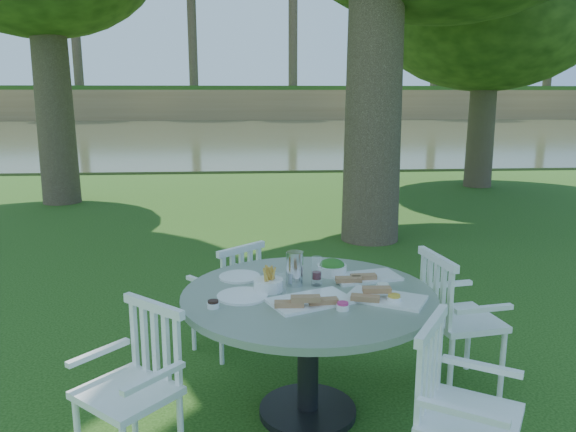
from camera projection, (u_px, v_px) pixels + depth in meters
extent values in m
plane|color=#153A0C|center=(290.00, 324.00, 4.53)|extent=(140.00, 140.00, 0.00)
cylinder|color=black|center=(308.00, 410.00, 3.25)|extent=(0.56, 0.56, 0.04)
cylinder|color=black|center=(308.00, 354.00, 3.18)|extent=(0.12, 0.12, 0.66)
cylinder|color=gray|center=(309.00, 296.00, 3.10)|extent=(1.40, 1.40, 0.04)
cylinder|color=white|center=(502.00, 365.00, 3.38)|extent=(0.03, 0.03, 0.43)
cylinder|color=white|center=(468.00, 339.00, 3.74)|extent=(0.03, 0.03, 0.43)
cylinder|color=white|center=(450.00, 371.00, 3.30)|extent=(0.03, 0.03, 0.43)
cylinder|color=white|center=(421.00, 344.00, 3.67)|extent=(0.03, 0.03, 0.43)
cube|color=white|center=(462.00, 319.00, 3.47)|extent=(0.46, 0.50, 0.04)
cube|color=white|center=(436.00, 291.00, 3.39)|extent=(0.11, 0.44, 0.44)
cylinder|color=white|center=(231.00, 311.00, 4.28)|extent=(0.03, 0.03, 0.40)
cylinder|color=white|center=(194.00, 324.00, 4.03)|extent=(0.03, 0.03, 0.40)
cylinder|color=white|center=(260.00, 322.00, 4.06)|extent=(0.03, 0.03, 0.40)
cylinder|color=white|center=(221.00, 337.00, 3.81)|extent=(0.03, 0.03, 0.40)
cube|color=white|center=(226.00, 295.00, 4.00)|extent=(0.55, 0.55, 0.04)
cube|color=white|center=(242.00, 275.00, 3.84)|extent=(0.33, 0.29, 0.41)
cylinder|color=white|center=(134.00, 407.00, 2.94)|extent=(0.03, 0.03, 0.41)
cylinder|color=white|center=(181.00, 432.00, 2.73)|extent=(0.03, 0.03, 0.41)
cube|color=white|center=(127.00, 393.00, 2.66)|extent=(0.56, 0.56, 0.04)
cube|color=white|center=(155.00, 342.00, 2.76)|extent=(0.33, 0.31, 0.42)
cube|color=white|center=(471.00, 419.00, 2.41)|extent=(0.57, 0.58, 0.04)
cube|color=white|center=(429.00, 368.00, 2.46)|extent=(0.26, 0.38, 0.43)
cube|color=white|center=(311.00, 301.00, 2.95)|extent=(0.49, 0.40, 0.02)
cube|color=white|center=(386.00, 298.00, 2.99)|extent=(0.47, 0.40, 0.02)
cube|color=white|center=(366.00, 277.00, 3.34)|extent=(0.43, 0.30, 0.02)
cylinder|color=white|center=(242.00, 296.00, 3.03)|extent=(0.28, 0.28, 0.01)
cylinder|color=white|center=(240.00, 277.00, 3.35)|extent=(0.25, 0.25, 0.01)
cylinder|color=white|center=(268.00, 285.00, 3.12)|extent=(0.16, 0.16, 0.06)
cylinder|color=white|center=(332.00, 270.00, 3.40)|extent=(0.18, 0.18, 0.06)
cylinder|color=silver|center=(295.00, 269.00, 3.20)|extent=(0.10, 0.10, 0.20)
cylinder|color=white|center=(317.00, 271.00, 3.20)|extent=(0.06, 0.06, 0.17)
cylinder|color=white|center=(292.00, 273.00, 3.24)|extent=(0.07, 0.07, 0.12)
cylinder|color=white|center=(280.00, 284.00, 3.08)|extent=(0.06, 0.06, 0.11)
cylinder|color=white|center=(343.00, 307.00, 2.85)|extent=(0.07, 0.07, 0.03)
cylinder|color=white|center=(394.00, 300.00, 2.94)|extent=(0.08, 0.08, 0.03)
cylinder|color=white|center=(383.00, 288.00, 3.11)|extent=(0.08, 0.08, 0.03)
cylinder|color=white|center=(213.00, 305.00, 2.87)|extent=(0.07, 0.07, 0.03)
ellipsoid|color=#1C3210|center=(490.00, 7.00, 10.69)|extent=(3.69, 3.69, 2.58)
cube|color=#383E25|center=(251.00, 134.00, 26.95)|extent=(100.00, 28.00, 0.12)
cube|color=olive|center=(248.00, 105.00, 41.82)|extent=(100.00, 3.00, 2.20)
cube|color=#153A0C|center=(247.00, 89.00, 48.87)|extent=(100.00, 18.00, 0.30)
cylinder|color=black|center=(69.00, 0.00, 41.19)|extent=(0.70, 0.70, 13.00)
cylinder|color=black|center=(193.00, 1.00, 41.87)|extent=(0.70, 0.70, 13.00)
cylinder|color=black|center=(313.00, 3.00, 42.55)|extent=(0.70, 0.70, 13.00)
cylinder|color=black|center=(428.00, 4.00, 43.23)|extent=(0.70, 0.70, 13.00)
cylinder|color=black|center=(541.00, 6.00, 43.91)|extent=(0.70, 0.70, 13.00)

